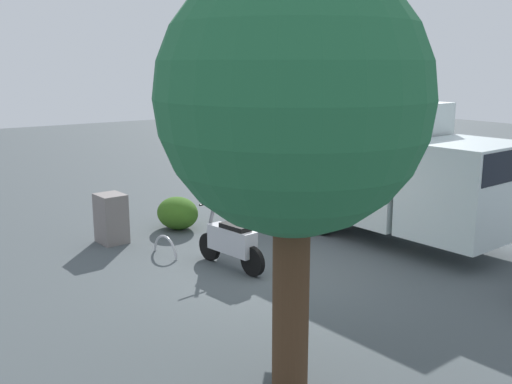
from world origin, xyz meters
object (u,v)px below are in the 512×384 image
street_tree (293,101)px  utility_cabinet (111,218)px  motorcycle (231,242)px  box_truck_near (368,161)px  stop_sign (294,182)px  bike_rack_hoop (165,255)px

street_tree → utility_cabinet: bearing=-5.1°
motorcycle → street_tree: size_ratio=0.36×
box_truck_near → stop_sign: box_truck_near is taller
stop_sign → box_truck_near: bearing=-62.8°
street_tree → utility_cabinet: street_tree is taller
street_tree → utility_cabinet: size_ratio=4.60×
utility_cabinet → box_truck_near: bearing=-117.2°
box_truck_near → utility_cabinet: box_truck_near is taller
box_truck_near → utility_cabinet: bearing=-120.7°
motorcycle → street_tree: bearing=148.0°
box_truck_near → motorcycle: box_truck_near is taller
street_tree → bike_rack_hoop: size_ratio=5.86×
utility_cabinet → motorcycle: bearing=-157.7°
box_truck_near → stop_sign: (-1.97, 3.84, 0.30)m
motorcycle → street_tree: 5.28m
box_truck_near → street_tree: bearing=-56.8°
motorcycle → utility_cabinet: motorcycle is taller
stop_sign → utility_cabinet: 5.01m
box_truck_near → stop_sign: size_ratio=2.92×
box_truck_near → stop_sign: bearing=-66.2°
utility_cabinet → street_tree: bearing=174.9°
stop_sign → bike_rack_hoop: stop_sign is taller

